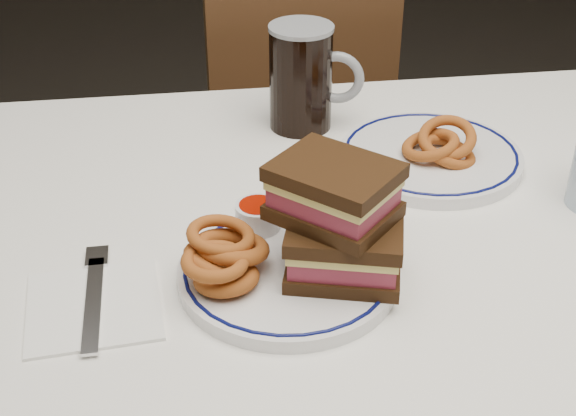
{
  "coord_description": "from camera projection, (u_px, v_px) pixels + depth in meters",
  "views": [
    {
      "loc": [
        -0.24,
        -0.82,
        1.3
      ],
      "look_at": [
        -0.14,
        -0.09,
        0.84
      ],
      "focal_mm": 50.0,
      "sensor_mm": 36.0,
      "label": 1
    }
  ],
  "objects": [
    {
      "name": "dining_table",
      "position": [
        379.0,
        287.0,
        1.07
      ],
      "size": [
        1.27,
        0.87,
        0.75
      ],
      "color": "white",
      "rests_on": "floor"
    },
    {
      "name": "chair_far",
      "position": [
        292.0,
        130.0,
        1.84
      ],
      "size": [
        0.44,
        0.44,
        0.87
      ],
      "color": "#442F16",
      "rests_on": "floor"
    },
    {
      "name": "main_plate",
      "position": [
        288.0,
        272.0,
        0.9
      ],
      "size": [
        0.25,
        0.25,
        0.02
      ],
      "color": "white",
      "rests_on": "dining_table"
    },
    {
      "name": "reuben_sandwich",
      "position": [
        339.0,
        221.0,
        0.86
      ],
      "size": [
        0.16,
        0.16,
        0.13
      ],
      "color": "black",
      "rests_on": "main_plate"
    },
    {
      "name": "onion_rings_main",
      "position": [
        223.0,
        256.0,
        0.87
      ],
      "size": [
        0.1,
        0.11,
        0.07
      ],
      "color": "#6D310E",
      "rests_on": "main_plate"
    },
    {
      "name": "ketchup_ramekin",
      "position": [
        258.0,
        214.0,
        0.96
      ],
      "size": [
        0.05,
        0.05,
        0.03
      ],
      "color": "white",
      "rests_on": "main_plate"
    },
    {
      "name": "beer_mug",
      "position": [
        303.0,
        77.0,
        1.19
      ],
      "size": [
        0.14,
        0.1,
        0.16
      ],
      "color": "black",
      "rests_on": "dining_table"
    },
    {
      "name": "far_plate",
      "position": [
        430.0,
        156.0,
        1.13
      ],
      "size": [
        0.26,
        0.26,
        0.02
      ],
      "color": "white",
      "rests_on": "dining_table"
    },
    {
      "name": "onion_rings_far",
      "position": [
        442.0,
        145.0,
        1.11
      ],
      "size": [
        0.11,
        0.09,
        0.07
      ],
      "color": "#6D310E",
      "rests_on": "far_plate"
    },
    {
      "name": "napkin_fork",
      "position": [
        94.0,
        304.0,
        0.87
      ],
      "size": [
        0.15,
        0.19,
        0.01
      ],
      "color": "white",
      "rests_on": "dining_table"
    }
  ]
}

